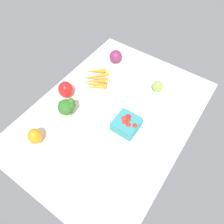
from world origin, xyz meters
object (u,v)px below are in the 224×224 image
object	(u,v)px
heirloom_tomato_green	(158,86)
broccoli_head	(67,107)
bell_pepper_red	(66,90)
red_onion_near_basket	(116,57)
carrot_bunch	(95,79)
bell_pepper_orange	(35,136)
berry_basket	(127,124)

from	to	relation	value
heirloom_tomato_green	broccoli_head	size ratio (longest dim) A/B	0.54
bell_pepper_red	red_onion_near_basket	size ratio (longest dim) A/B	1.24
bell_pepper_red	red_onion_near_basket	bearing A→B (deg)	170.82
carrot_bunch	bell_pepper_orange	xyz separation A→B (cm)	(46.77, 1.24, 2.96)
bell_pepper_red	berry_basket	distance (cm)	37.85
bell_pepper_red	carrot_bunch	xyz separation A→B (cm)	(-17.68, 6.02, -3.56)
red_onion_near_basket	heirloom_tomato_green	size ratio (longest dim) A/B	1.29
bell_pepper_red	broccoli_head	distance (cm)	13.52
bell_pepper_red	red_onion_near_basket	world-z (taller)	bell_pepper_red
berry_basket	broccoli_head	distance (cm)	30.30
red_onion_near_basket	broccoli_head	bearing A→B (deg)	4.10
bell_pepper_orange	broccoli_head	world-z (taller)	broccoli_head
heirloom_tomato_green	red_onion_near_basket	bearing A→B (deg)	-101.43
berry_basket	broccoli_head	world-z (taller)	broccoli_head
bell_pepper_red	red_onion_near_basket	xyz separation A→B (cm)	(-38.33, 6.19, -0.93)
bell_pepper_red	broccoli_head	bearing A→B (deg)	46.07
heirloom_tomato_green	broccoli_head	world-z (taller)	broccoli_head
heirloom_tomato_green	carrot_bunch	bearing A→B (deg)	-66.63
red_onion_near_basket	bell_pepper_orange	bearing A→B (deg)	0.91
red_onion_near_basket	bell_pepper_orange	size ratio (longest dim) A/B	0.92
carrot_bunch	broccoli_head	xyz separation A→B (cm)	(26.93, 3.59, 5.77)
bell_pepper_red	heirloom_tomato_green	world-z (taller)	bell_pepper_red
bell_pepper_red	broccoli_head	xyz separation A→B (cm)	(9.25, 9.61, 2.21)
heirloom_tomato_green	bell_pepper_orange	bearing A→B (deg)	-27.27
red_onion_near_basket	heirloom_tomato_green	world-z (taller)	red_onion_near_basket
bell_pepper_orange	bell_pepper_red	bearing A→B (deg)	-165.99
heirloom_tomato_green	broccoli_head	distance (cm)	50.41
bell_pepper_red	berry_basket	world-z (taller)	bell_pepper_red
berry_basket	broccoli_head	size ratio (longest dim) A/B	1.04
red_onion_near_basket	bell_pepper_orange	distance (cm)	67.43
carrot_bunch	bell_pepper_orange	distance (cm)	46.88
bell_pepper_red	carrot_bunch	bearing A→B (deg)	161.21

